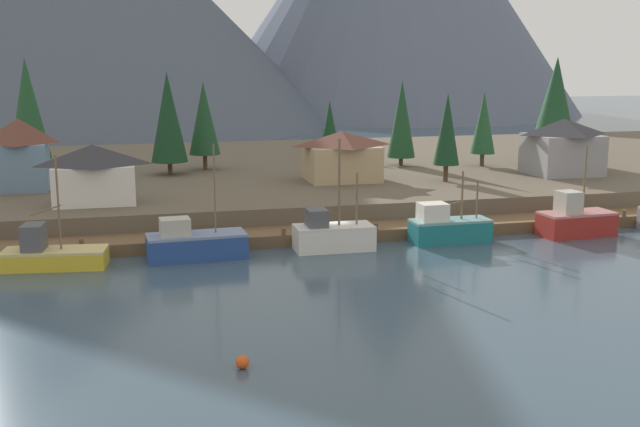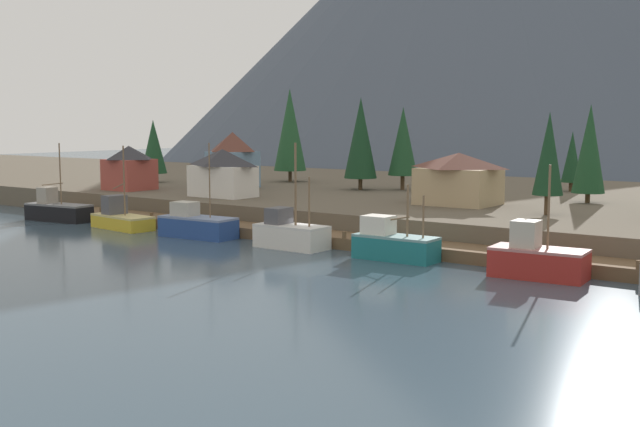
{
  "view_description": "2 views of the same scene",
  "coord_description": "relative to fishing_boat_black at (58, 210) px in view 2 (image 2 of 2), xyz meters",
  "views": [
    {
      "loc": [
        -16.26,
        -61.53,
        15.43
      ],
      "look_at": [
        -0.7,
        1.03,
        2.51
      ],
      "focal_mm": 43.88,
      "sensor_mm": 36.0,
      "label": 1
    },
    {
      "loc": [
        41.18,
        -54.69,
        10.91
      ],
      "look_at": [
        -1.12,
        3.76,
        2.44
      ],
      "focal_mm": 44.15,
      "sensor_mm": 36.0,
      "label": 2
    }
  ],
  "objects": [
    {
      "name": "dock",
      "position": [
        32.71,
        3.94,
        -0.65
      ],
      "size": [
        80.0,
        4.0,
        1.6
      ],
      "color": "brown",
      "rests_on": "ground_plane"
    },
    {
      "name": "shoreline_bank",
      "position": [
        32.71,
        33.95,
        0.1
      ],
      "size": [
        400.0,
        56.0,
        2.5
      ],
      "primitive_type": "cube",
      "color": "brown",
      "rests_on": "ground_plane"
    },
    {
      "name": "fishing_boat_black",
      "position": [
        0.0,
        0.0,
        0.0
      ],
      "size": [
        8.17,
        3.58,
        8.57
      ],
      "rotation": [
        0.0,
        0.0,
        0.12
      ],
      "color": "black",
      "rests_on": "ground_plane"
    },
    {
      "name": "conifer_near_left",
      "position": [
        5.88,
        34.06,
        8.6
      ],
      "size": [
        4.53,
        4.53,
        12.96
      ],
      "color": "#4C3823",
      "rests_on": "shoreline_bank"
    },
    {
      "name": "conifer_far_left",
      "position": [
        48.75,
        29.54,
        6.96
      ],
      "size": [
        3.38,
        3.38,
        10.23
      ],
      "color": "#4C3823",
      "rests_on": "shoreline_bank"
    },
    {
      "name": "fishing_boat_white",
      "position": [
        32.34,
        0.28,
        0.09
      ],
      "size": [
        6.43,
        3.06,
        9.11
      ],
      "rotation": [
        0.0,
        0.0,
        -0.01
      ],
      "color": "silver",
      "rests_on": "ground_plane"
    },
    {
      "name": "conifer_far_right",
      "position": [
        -8.6,
        21.97,
        6.29
      ],
      "size": [
        3.58,
        3.58,
        8.66
      ],
      "color": "#4C3823",
      "rests_on": "shoreline_bank"
    },
    {
      "name": "conifer_centre",
      "position": [
        49.1,
        16.59,
        6.86
      ],
      "size": [
        2.74,
        2.74,
        9.3
      ],
      "color": "#4C3823",
      "rests_on": "shoreline_bank"
    },
    {
      "name": "house_white",
      "position": [
        13.5,
        12.1,
        4.08
      ],
      "size": [
        7.45,
        4.42,
        5.35
      ],
      "color": "silver",
      "rests_on": "shoreline_bank"
    },
    {
      "name": "conifer_mid_left",
      "position": [
        21.09,
        28.75,
        7.73
      ],
      "size": [
        4.06,
        4.06,
        11.36
      ],
      "color": "#4C3823",
      "rests_on": "shoreline_bank"
    },
    {
      "name": "house_red",
      "position": [
        -2.09,
        12.04,
        4.12
      ],
      "size": [
        5.27,
        5.16,
        5.43
      ],
      "color": "#9E4238",
      "rests_on": "shoreline_bank"
    },
    {
      "name": "fishing_boat_red",
      "position": [
        54.41,
        0.1,
        0.19
      ],
      "size": [
        6.7,
        3.39,
        7.96
      ],
      "rotation": [
        0.0,
        0.0,
        0.07
      ],
      "color": "maroon",
      "rests_on": "ground_plane"
    },
    {
      "name": "house_blue",
      "position": [
        6.26,
        21.75,
        4.97
      ],
      "size": [
        5.35,
        5.19,
        7.08
      ],
      "color": "#6689A8",
      "rests_on": "shoreline_bank"
    },
    {
      "name": "mountain_central_peak",
      "position": [
        13.07,
        148.5,
        25.52
      ],
      "size": [
        67.97,
        67.97,
        53.35
      ],
      "primitive_type": "cone",
      "color": "slate",
      "rests_on": "ground_plane"
    },
    {
      "name": "conifer_near_right",
      "position": [
        25.32,
        31.79,
        7.32
      ],
      "size": [
        3.62,
        3.62,
        10.18
      ],
      "color": "#4C3823",
      "rests_on": "shoreline_bank"
    },
    {
      "name": "fishing_boat_teal",
      "position": [
        42.51,
        0.5,
        0.12
      ],
      "size": [
        6.75,
        2.65,
        6.07
      ],
      "rotation": [
        0.0,
        0.0,
        0.01
      ],
      "color": "#196B70",
      "rests_on": "ground_plane"
    },
    {
      "name": "house_tan",
      "position": [
        38.63,
        19.97,
        4.03
      ],
      "size": [
        7.79,
        6.45,
        5.26
      ],
      "color": "tan",
      "rests_on": "shoreline_bank"
    },
    {
      "name": "mountain_west_peak",
      "position": [
        -17.42,
        146.05,
        41.36
      ],
      "size": [
        171.17,
        171.17,
        85.03
      ],
      "primitive_type": "cone",
      "color": "#475160",
      "rests_on": "ground_plane"
    },
    {
      "name": "fishing_boat_yellow",
      "position": [
        10.64,
        -0.08,
        -0.13
      ],
      "size": [
        7.81,
        3.81,
        8.49
      ],
      "rotation": [
        0.0,
        0.0,
        -0.13
      ],
      "color": "gold",
      "rests_on": "ground_plane"
    },
    {
      "name": "fishing_boat_blue",
      "position": [
        21.23,
        0.11,
        0.02
      ],
      "size": [
        7.75,
        3.37,
        8.94
      ],
      "rotation": [
        0.0,
        0.0,
        0.05
      ],
      "color": "navy",
      "rests_on": "ground_plane"
    },
    {
      "name": "conifer_back_right",
      "position": [
        42.98,
        41.7,
        5.5
      ],
      "size": [
        2.42,
        2.42,
        7.26
      ],
      "color": "#4C3823",
      "rests_on": "shoreline_bank"
    },
    {
      "name": "ground_plane",
      "position": [
        32.71,
        21.95,
        -1.65
      ],
      "size": [
        400.0,
        400.0,
        1.0
      ],
      "primitive_type": "cube",
      "color": "#384C5B"
    }
  ]
}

